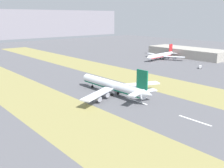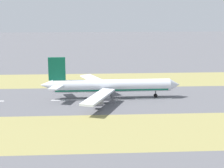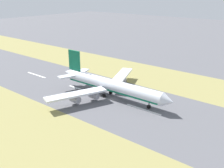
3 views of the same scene
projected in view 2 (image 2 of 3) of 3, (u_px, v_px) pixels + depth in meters
ground_plane at (115, 99)px, 178.67m from camera, size 800.00×800.00×0.00m
grass_median_west at (110, 80)px, 222.51m from camera, size 40.00×600.00×0.01m
grass_median_east at (124, 131)px, 134.82m from camera, size 40.00×600.00×0.01m
centreline_dash_mid at (70, 100)px, 177.35m from camera, size 1.20×18.00×0.01m
centreline_dash_far at (154, 99)px, 179.79m from camera, size 1.20×18.00×0.01m
airplane_main_jet at (108, 86)px, 179.19m from camera, size 64.13×67.06×20.20m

